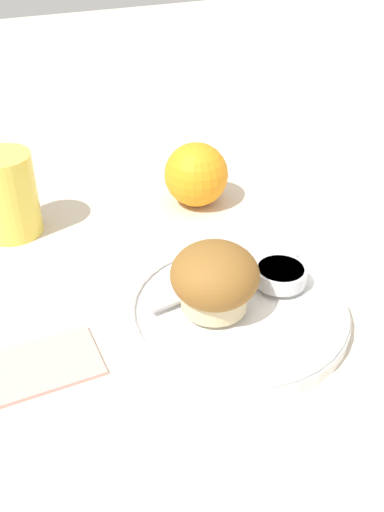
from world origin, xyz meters
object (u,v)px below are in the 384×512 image
(butter_knife, at_px, (227,279))
(muffin, at_px, (215,279))
(orange_fruit, at_px, (196,175))
(juice_glass, at_px, (7,195))

(butter_knife, bearing_deg, muffin, -141.47)
(orange_fruit, bearing_deg, juice_glass, 173.12)
(orange_fruit, height_order, juice_glass, juice_glass)
(muffin, bearing_deg, orange_fruit, 69.20)
(juice_glass, bearing_deg, orange_fruit, -6.88)
(muffin, xyz_separation_m, juice_glass, (-0.15, 0.26, -0.00))
(muffin, xyz_separation_m, orange_fruit, (0.09, 0.23, -0.01))
(muffin, height_order, juice_glass, juice_glass)
(butter_knife, relative_size, juice_glass, 1.79)
(butter_knife, xyz_separation_m, juice_glass, (-0.19, 0.23, 0.03))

